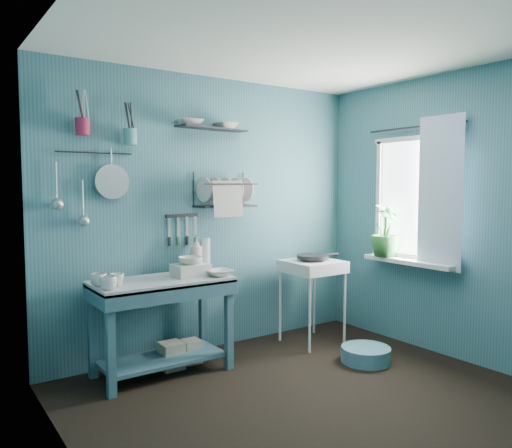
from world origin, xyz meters
TOP-DOWN VIEW (x-y plane):
  - floor at (0.00, 0.00)m, footprint 3.20×3.20m
  - ceiling at (0.00, 0.00)m, footprint 3.20×3.20m
  - wall_back at (0.00, 1.50)m, footprint 3.20×0.00m
  - wall_left at (-1.60, 0.00)m, footprint 0.00×3.00m
  - wall_right at (1.60, 0.00)m, footprint 0.00×3.00m
  - work_counter at (-0.66, 1.15)m, footprint 1.12×0.60m
  - mug_left at (-1.14, 0.99)m, footprint 0.12×0.12m
  - mug_mid at (-1.04, 1.09)m, footprint 0.14×0.14m
  - mug_right at (-1.16, 1.15)m, footprint 0.17×0.17m
  - wash_tub at (-0.41, 1.13)m, footprint 0.28×0.22m
  - tub_bowl at (-0.41, 1.13)m, footprint 0.20×0.19m
  - soap_bottle at (-0.24, 1.35)m, footprint 0.12×0.12m
  - water_bottle at (-0.14, 1.37)m, footprint 0.09×0.09m
  - counter_bowl at (-0.21, 1.00)m, footprint 0.22×0.22m
  - hotplate_stand at (0.86, 1.07)m, footprint 0.53×0.53m
  - frying_pan at (0.86, 1.07)m, footprint 0.30×0.30m
  - knife_strip at (-0.32, 1.47)m, footprint 0.32×0.04m
  - dish_rack at (0.07, 1.37)m, footprint 0.58×0.31m
  - upper_shelf at (-0.04, 1.40)m, footprint 0.72×0.28m
  - shelf_bowl_left at (-0.27, 1.40)m, footprint 0.25×0.25m
  - shelf_bowl_right at (0.10, 1.40)m, footprint 0.22×0.22m
  - utensil_cup_magenta at (-1.17, 1.42)m, footprint 0.11×0.11m
  - utensil_cup_teal at (-0.80, 1.42)m, footprint 0.11×0.11m
  - colander at (-0.94, 1.45)m, footprint 0.28×0.03m
  - ladle_outer at (-1.37, 1.46)m, footprint 0.01×0.01m
  - ladle_inner at (-1.18, 1.46)m, footprint 0.01×0.01m
  - hook_rail at (-1.07, 1.47)m, footprint 0.60×0.01m
  - window_glass at (1.59, 0.45)m, footprint 0.00×1.10m
  - windowsill at (1.50, 0.45)m, footprint 0.16×0.95m
  - curtain at (1.52, 0.15)m, footprint 0.00×1.35m
  - curtain_rod at (1.54, 0.45)m, footprint 0.02×1.05m
  - potted_plant at (1.48, 0.71)m, footprint 0.34×0.34m
  - storage_tin_large at (-0.56, 1.20)m, footprint 0.18×0.18m
  - storage_tin_small at (-0.36, 1.23)m, footprint 0.15×0.15m
  - floor_basin at (0.88, 0.39)m, footprint 0.42×0.42m

SIDE VIEW (x-z plane):
  - floor at x=0.00m, z-range 0.00..0.00m
  - floor_basin at x=0.88m, z-range 0.00..0.13m
  - storage_tin_small at x=-0.36m, z-range 0.00..0.20m
  - storage_tin_large at x=-0.56m, z-range 0.00..0.22m
  - work_counter at x=-0.66m, z-range 0.00..0.77m
  - hotplate_stand at x=0.86m, z-range 0.00..0.80m
  - counter_bowl at x=-0.21m, z-range 0.77..0.82m
  - windowsill at x=1.50m, z-range 0.79..0.83m
  - mug_mid at x=-1.04m, z-range 0.77..0.86m
  - mug_left at x=-1.14m, z-range 0.77..0.87m
  - mug_right at x=-1.16m, z-range 0.77..0.87m
  - wash_tub at x=-0.41m, z-range 0.77..0.87m
  - frying_pan at x=0.86m, z-range 0.82..0.85m
  - tub_bowl at x=-0.41m, z-range 0.87..0.93m
  - water_bottle at x=-0.14m, z-range 0.77..1.05m
  - soap_bottle at x=-0.24m, z-range 0.77..1.07m
  - potted_plant at x=1.48m, z-range 0.83..1.34m
  - wall_back at x=0.00m, z-range -0.35..2.85m
  - wall_left at x=-1.60m, z-range -0.25..2.75m
  - wall_right at x=1.60m, z-range -0.25..2.75m
  - knife_strip at x=-0.32m, z-range 1.24..1.27m
  - window_glass at x=1.59m, z-range 0.85..1.95m
  - ladle_inner at x=-1.18m, z-range 1.26..1.56m
  - curtain at x=1.52m, z-range 0.77..2.12m
  - dish_rack at x=0.07m, z-range 1.32..1.64m
  - ladle_outer at x=-1.37m, z-range 1.40..1.70m
  - colander at x=-0.94m, z-range 1.41..1.69m
  - hook_rail at x=-1.07m, z-range 1.77..1.78m
  - utensil_cup_teal at x=-0.80m, z-range 1.85..1.98m
  - utensil_cup_magenta at x=-1.17m, z-range 1.90..2.03m
  - shelf_bowl_right at x=0.10m, z-range 2.00..2.05m
  - upper_shelf at x=-0.04m, z-range 2.01..2.03m
  - curtain_rod at x=1.54m, z-range 2.04..2.06m
  - shelf_bowl_left at x=-0.27m, z-range 2.06..2.12m
  - ceiling at x=0.00m, z-range 2.50..2.50m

